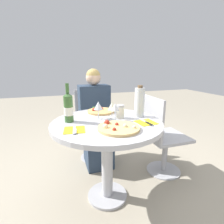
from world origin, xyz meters
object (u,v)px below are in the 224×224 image
object	(u,v)px
dining_table	(107,136)
tall_carafe	(140,102)
seated_diner	(96,123)
pizza_large	(118,128)
chair_empty_side	(161,137)
wine_bottle	(68,108)
chair_behind_diner	(93,125)

from	to	relation	value
dining_table	tall_carafe	world-z (taller)	tall_carafe
seated_diner	pizza_large	bearing A→B (deg)	88.25
seated_diner	chair_empty_side	size ratio (longest dim) A/B	1.31
pizza_large	wine_bottle	world-z (taller)	wine_bottle
wine_bottle	chair_empty_side	bearing A→B (deg)	5.83
chair_behind_diner	seated_diner	size ratio (longest dim) A/B	0.77
seated_diner	tall_carafe	bearing A→B (deg)	113.95
dining_table	seated_diner	size ratio (longest dim) A/B	0.80
chair_behind_diner	seated_diner	bearing A→B (deg)	90.00
dining_table	chair_behind_diner	distance (m)	0.83
seated_diner	pizza_large	xyz separation A→B (m)	(-0.03, -0.86, 0.24)
dining_table	chair_empty_side	xyz separation A→B (m)	(0.67, 0.19, -0.18)
wine_bottle	tall_carafe	world-z (taller)	wine_bottle
chair_behind_diner	pizza_large	xyz separation A→B (m)	(-0.03, -1.02, 0.32)
wine_bottle	tall_carafe	size ratio (longest dim) A/B	1.12
chair_empty_side	wine_bottle	size ratio (longest dim) A/B	2.79
tall_carafe	chair_empty_side	bearing A→B (deg)	21.88
chair_empty_side	tall_carafe	xyz separation A→B (m)	(-0.35, -0.14, 0.45)
pizza_large	tall_carafe	size ratio (longest dim) A/B	1.09
chair_behind_diner	tall_carafe	bearing A→B (deg)	109.56
chair_empty_side	tall_carafe	bearing A→B (deg)	-68.12
pizza_large	tall_carafe	bearing A→B (deg)	40.58
chair_empty_side	pizza_large	xyz separation A→B (m)	(-0.65, -0.40, 0.32)
tall_carafe	pizza_large	bearing A→B (deg)	-139.42
pizza_large	wine_bottle	xyz separation A→B (m)	(-0.32, 0.30, 0.11)
dining_table	wine_bottle	distance (m)	0.40
dining_table	seated_diner	bearing A→B (deg)	85.43
dining_table	chair_empty_side	world-z (taller)	chair_empty_side
dining_table	pizza_large	distance (m)	0.25
chair_behind_diner	wine_bottle	xyz separation A→B (m)	(-0.35, -0.72, 0.43)
seated_diner	tall_carafe	xyz separation A→B (m)	(0.27, -0.61, 0.36)
wine_bottle	tall_carafe	distance (m)	0.62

